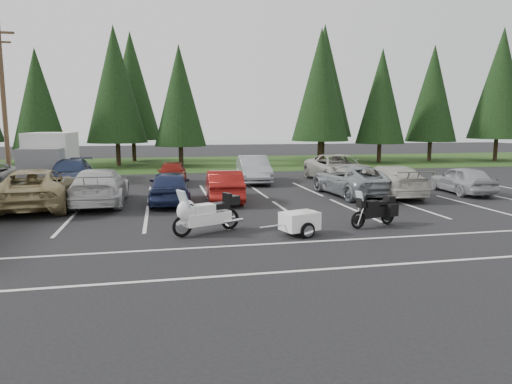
% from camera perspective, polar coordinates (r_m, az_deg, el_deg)
% --- Properties ---
extents(ground, '(120.00, 120.00, 0.00)m').
position_cam_1_polar(ground, '(16.29, -5.88, -3.63)').
color(ground, black).
rests_on(ground, ground).
extents(grass_strip, '(80.00, 16.00, 0.01)m').
position_cam_1_polar(grass_strip, '(40.03, -9.47, 3.51)').
color(grass_strip, '#253D13').
rests_on(grass_strip, ground).
extents(lake_water, '(70.00, 50.00, 0.02)m').
position_cam_1_polar(lake_water, '(71.15, -7.31, 5.69)').
color(lake_water, slate).
rests_on(lake_water, ground).
extents(utility_pole, '(1.60, 0.26, 9.00)m').
position_cam_1_polar(utility_pole, '(29.11, -29.02, 9.99)').
color(utility_pole, '#473321').
rests_on(utility_pole, ground).
extents(box_truck, '(2.40, 5.60, 2.90)m').
position_cam_1_polar(box_truck, '(29.12, -24.51, 3.88)').
color(box_truck, silver).
rests_on(box_truck, ground).
extents(stall_markings, '(32.00, 16.00, 0.01)m').
position_cam_1_polar(stall_markings, '(18.24, -6.53, -2.32)').
color(stall_markings, silver).
rests_on(stall_markings, ground).
extents(conifer_3, '(3.87, 3.87, 9.02)m').
position_cam_1_polar(conifer_3, '(38.34, -25.65, 10.46)').
color(conifer_3, '#332316').
rests_on(conifer_3, ground).
extents(conifer_4, '(4.80, 4.80, 11.17)m').
position_cam_1_polar(conifer_4, '(39.02, -17.18, 12.72)').
color(conifer_4, '#332316').
rests_on(conifer_4, ground).
extents(conifer_5, '(4.14, 4.14, 9.63)m').
position_cam_1_polar(conifer_5, '(37.55, -9.53, 11.78)').
color(conifer_5, '#332316').
rests_on(conifer_5, ground).
extents(conifer_6, '(4.93, 4.93, 11.48)m').
position_cam_1_polar(conifer_6, '(40.45, 8.11, 13.10)').
color(conifer_6, '#332316').
rests_on(conifer_6, ground).
extents(conifer_7, '(4.27, 4.27, 9.94)m').
position_cam_1_polar(conifer_7, '(42.29, 15.40, 11.46)').
color(conifer_7, '#332316').
rests_on(conifer_7, ground).
extents(conifer_8, '(4.53, 4.53, 10.56)m').
position_cam_1_polar(conifer_8, '(45.73, 21.22, 11.40)').
color(conifer_8, '#332316').
rests_on(conifer_8, ground).
extents(conifer_9, '(5.19, 5.19, 12.10)m').
position_cam_1_polar(conifer_9, '(48.27, 28.25, 11.87)').
color(conifer_9, '#332316').
rests_on(conifer_9, ground).
extents(conifer_back_b, '(4.97, 4.97, 11.58)m').
position_cam_1_polar(conifer_back_b, '(43.54, -15.29, 12.64)').
color(conifer_back_b, '#332316').
rests_on(conifer_back_b, ground).
extents(conifer_back_c, '(5.50, 5.50, 12.81)m').
position_cam_1_polar(conifer_back_c, '(45.60, 8.50, 13.55)').
color(conifer_back_c, '#332316').
rests_on(conifer_back_c, ground).
extents(car_near_2, '(3.24, 6.07, 1.62)m').
position_cam_1_polar(car_near_2, '(20.68, -25.85, 0.42)').
color(car_near_2, '#9C8A5A').
rests_on(car_near_2, ground).
extents(car_near_3, '(2.18, 5.34, 1.55)m').
position_cam_1_polar(car_near_3, '(20.51, -18.96, 0.66)').
color(car_near_3, beige).
rests_on(car_near_3, ground).
extents(car_near_4, '(1.84, 4.32, 1.46)m').
position_cam_1_polar(car_near_4, '(19.96, -10.74, 0.63)').
color(car_near_4, '#1C2548').
rests_on(car_near_4, ground).
extents(car_near_5, '(1.70, 4.30, 1.39)m').
position_cam_1_polar(car_near_5, '(20.32, -4.05, 0.80)').
color(car_near_5, maroon).
rests_on(car_near_5, ground).
extents(car_near_6, '(2.80, 5.38, 1.45)m').
position_cam_1_polar(car_near_6, '(22.43, 11.92, 1.44)').
color(car_near_6, gray).
rests_on(car_near_6, ground).
extents(car_near_7, '(2.27, 5.18, 1.48)m').
position_cam_1_polar(car_near_7, '(22.66, 16.25, 1.39)').
color(car_near_7, beige).
rests_on(car_near_7, ground).
extents(car_near_8, '(1.89, 4.09, 1.36)m').
position_cam_1_polar(car_near_8, '(24.70, 24.36, 1.40)').
color(car_near_8, '#A2A2A6').
rests_on(car_near_8, ground).
extents(car_far_1, '(2.37, 5.33, 1.52)m').
position_cam_1_polar(car_far_1, '(26.37, -22.14, 2.11)').
color(car_far_1, '#1C2846').
rests_on(car_far_1, ground).
extents(car_far_2, '(1.88, 4.00, 1.32)m').
position_cam_1_polar(car_far_2, '(26.34, -10.46, 2.37)').
color(car_far_2, maroon).
rests_on(car_far_2, ground).
extents(car_far_3, '(1.98, 4.83, 1.56)m').
position_cam_1_polar(car_far_3, '(26.77, -0.33, 2.86)').
color(car_far_3, gray).
rests_on(car_far_3, ground).
extents(car_far_4, '(2.72, 5.84, 1.62)m').
position_cam_1_polar(car_far_4, '(27.58, 10.17, 2.96)').
color(car_far_4, '#B3AFA4').
rests_on(car_far_4, ground).
extents(touring_motorcycle, '(2.74, 1.83, 1.46)m').
position_cam_1_polar(touring_motorcycle, '(14.36, -6.17, -2.30)').
color(touring_motorcycle, white).
rests_on(touring_motorcycle, ground).
extents(cargo_trailer, '(1.81, 1.37, 0.74)m').
position_cam_1_polar(cargo_trailer, '(14.16, 5.48, -3.93)').
color(cargo_trailer, white).
rests_on(cargo_trailer, ground).
extents(adventure_motorcycle, '(2.22, 1.33, 1.28)m').
position_cam_1_polar(adventure_motorcycle, '(15.71, 14.48, -1.93)').
color(adventure_motorcycle, black).
rests_on(adventure_motorcycle, ground).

